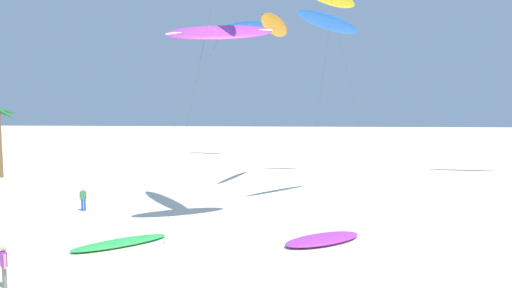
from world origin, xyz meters
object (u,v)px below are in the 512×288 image
at_px(person_near_left, 4,265).
at_px(flying_kite_4, 239,28).
at_px(flying_kite_5, 275,26).
at_px(flying_kite_0, 330,23).
at_px(flying_kite_7, 221,32).
at_px(grounded_kite_1, 120,243).
at_px(grounded_kite_0, 323,239).
at_px(person_foreground_walker, 83,198).

bearing_deg(person_near_left, flying_kite_4, 84.71).
relative_size(flying_kite_4, flying_kite_5, 1.26).
height_order(flying_kite_0, flying_kite_5, flying_kite_5).
distance_m(flying_kite_0, flying_kite_4, 28.61).
distance_m(flying_kite_0, flying_kite_7, 10.04).
xyz_separation_m(grounded_kite_1, person_near_left, (-2.41, -5.16, 0.77)).
relative_size(flying_kite_0, flying_kite_7, 1.15).
distance_m(flying_kite_4, flying_kite_5, 21.48).
bearing_deg(flying_kite_5, person_near_left, -113.10).
bearing_deg(flying_kite_4, flying_kite_5, -74.61).
distance_m(flying_kite_7, person_near_left, 15.38).
height_order(flying_kite_0, person_near_left, flying_kite_0).
relative_size(grounded_kite_0, person_foreground_walker, 2.95).
height_order(grounded_kite_0, grounded_kite_1, grounded_kite_0).
relative_size(grounded_kite_1, person_foreground_walker, 2.83).
xyz_separation_m(flying_kite_4, person_foreground_walker, (-6.79, -31.06, -16.76)).
distance_m(flying_kite_0, person_near_left, 24.52).
bearing_deg(person_foreground_walker, grounded_kite_1, -51.82).
bearing_deg(grounded_kite_1, flying_kite_4, 87.63).
xyz_separation_m(flying_kite_4, flying_kite_5, (5.61, -20.40, -3.69)).
bearing_deg(grounded_kite_1, person_near_left, -115.06).
distance_m(flying_kite_0, flying_kite_5, 7.42).
relative_size(flying_kite_5, person_foreground_walker, 9.34).
xyz_separation_m(flying_kite_5, person_near_left, (-9.58, -22.47, -13.03)).
bearing_deg(grounded_kite_1, flying_kite_0, 44.81).
distance_m(flying_kite_0, person_foreground_walker, 20.98).
xyz_separation_m(flying_kite_4, grounded_kite_1, (-1.56, -37.72, -17.49)).
bearing_deg(flying_kite_0, person_near_left, -129.93).
distance_m(grounded_kite_0, person_foreground_walker, 16.32).
relative_size(flying_kite_5, flying_kite_7, 1.23).
bearing_deg(flying_kite_5, person_foreground_walker, -139.32).
distance_m(flying_kite_0, grounded_kite_1, 20.44).
bearing_deg(flying_kite_0, flying_kite_7, -133.22).
bearing_deg(flying_kite_5, flying_kite_4, 105.39).
xyz_separation_m(flying_kite_0, person_near_left, (-13.71, -16.38, -12.04)).
bearing_deg(grounded_kite_1, flying_kite_5, 67.50).
xyz_separation_m(flying_kite_7, grounded_kite_1, (-4.54, -4.03, -10.96)).
xyz_separation_m(flying_kite_0, grounded_kite_0, (-1.15, -9.97, -12.78)).
bearing_deg(flying_kite_4, flying_kite_0, -69.81).
bearing_deg(grounded_kite_1, flying_kite_7, 41.60).
height_order(flying_kite_0, grounded_kite_1, flying_kite_0).
xyz_separation_m(flying_kite_4, grounded_kite_0, (8.59, -36.46, -17.46)).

